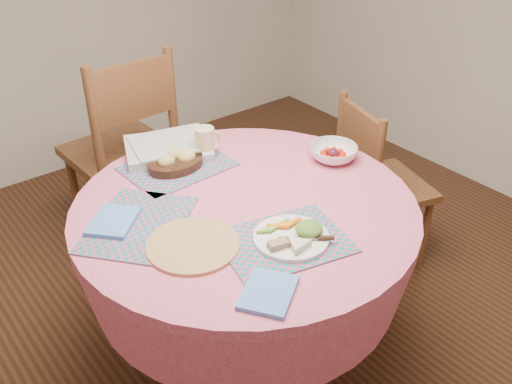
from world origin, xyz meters
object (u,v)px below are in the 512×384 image
Objects in this scene: bread_bowl at (176,161)px; dining_table at (246,247)px; chair_back at (125,147)px; chair_right at (377,181)px; fruit_bowl at (333,153)px; latte_mug at (205,142)px; dinner_plate at (294,235)px; wicker_trivet at (193,245)px.

dining_table is at bearing -81.43° from bread_bowl.
chair_back is 0.69m from bread_bowl.
chair_right is 4.14× the size of fruit_bowl.
latte_mug is at bearing 3.07° from bread_bowl.
latte_mug is (-0.80, 0.26, 0.36)m from chair_right.
dining_table is at bearing 86.47° from chair_back.
wicker_trivet is at bearing 146.90° from dinner_plate.
bread_bowl is at bearing 80.63° from chair_back.
fruit_bowl reaches higher than dinner_plate.
bread_bowl is at bearing 91.36° from chair_right.
chair_back is 1.18m from wicker_trivet.
dining_table is 0.44m from bread_bowl.
bread_bowl reaches higher than wicker_trivet.
dinner_plate is at bearing -147.44° from fruit_bowl.
wicker_trivet is 1.43× the size of fruit_bowl.
wicker_trivet reaches higher than dining_table.
dinner_plate is (-0.90, -0.40, 0.32)m from chair_right.
chair_right is 2.90× the size of wicker_trivet.
latte_mug is at bearing 81.20° from dinner_plate.
latte_mug is (0.37, 0.47, 0.06)m from wicker_trivet.
latte_mug reaches higher than chair_right.
wicker_trivet is 0.61m from latte_mug.
bread_bowl is at bearing 98.57° from dining_table.
dinner_plate is 0.66m from latte_mug.
chair_back is 1.31m from dinner_plate.
latte_mug reaches higher than dinner_plate.
chair_back is 3.52× the size of wicker_trivet.
bread_bowl is (0.23, 0.47, 0.03)m from wicker_trivet.
latte_mug is (0.09, 0.38, 0.26)m from dining_table.
bread_bowl is at bearing -176.93° from latte_mug.
chair_back reaches higher than wicker_trivet.
fruit_bowl is at bearing -31.95° from bread_bowl.
fruit_bowl is (-0.41, -0.08, 0.33)m from chair_right.
fruit_bowl is (0.48, 0.04, 0.22)m from dining_table.
chair_back is at bearing 114.63° from fruit_bowl.
dining_table is 1.42× the size of chair_right.
latte_mug reaches higher than bread_bowl.
wicker_trivet is 1.30× the size of bread_bowl.
chair_right reaches higher than bread_bowl.
wicker_trivet is 0.33m from dinner_plate.
chair_right is 1.03m from bread_bowl.
chair_right is 1.03m from dinner_plate.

